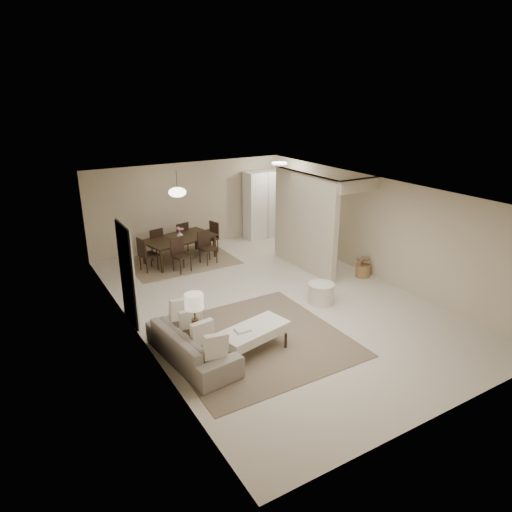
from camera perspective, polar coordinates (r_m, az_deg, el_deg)
floor at (r=10.27m, az=1.82°, el=-5.54°), size 9.00×9.00×0.00m
ceiling at (r=9.47m, az=1.99°, el=8.26°), size 9.00×9.00×0.00m
back_wall at (r=13.65m, az=-8.33°, el=6.33°), size 6.00×0.00×6.00m
left_wall at (r=8.66m, az=-15.12°, el=-2.23°), size 0.00×9.00×9.00m
right_wall at (r=11.62m, az=14.52°, el=3.48°), size 0.00×9.00×9.00m
partition at (r=11.76m, az=6.06°, el=4.21°), size 0.15×2.50×2.50m
doorway at (r=9.29m, az=-15.86°, el=-2.29°), size 0.04×0.90×2.04m
pantry_cabinet at (r=14.43m, az=0.93°, el=6.46°), size 1.20×0.55×2.10m
flush_light at (r=13.35m, az=2.95°, el=11.50°), size 0.44×0.44×0.05m
living_rug at (r=8.71m, az=-0.15°, el=-10.46°), size 3.20×3.20×0.01m
sofa at (r=8.09m, az=-8.01°, el=-10.88°), size 2.12×1.03×0.60m
ottoman_bench at (r=8.22m, az=-0.30°, el=-9.49°), size 1.41×0.87×0.47m
side_table at (r=8.07m, az=-7.46°, el=-11.30°), size 0.53×0.53×0.51m
table_lamp at (r=7.68m, az=-7.73°, el=-6.09°), size 0.32×0.32×0.76m
round_pouf at (r=10.15m, az=8.11°, el=-4.65°), size 0.58×0.58×0.45m
wicker_basket at (r=11.80m, az=13.20°, el=-1.78°), size 0.46×0.46×0.31m
dining_rug at (r=12.73m, az=-9.31°, el=-0.59°), size 2.80×2.10×0.01m
dining_table at (r=12.62m, az=-9.39°, el=0.82°), size 2.11×1.47×0.67m
dining_chairs at (r=12.59m, az=-9.42°, el=1.29°), size 2.43×1.97×0.89m
vase at (r=12.49m, az=-9.50°, el=2.65°), size 0.21×0.21×0.17m
yellow_mat at (r=13.38m, az=6.48°, el=0.57°), size 0.91×0.58×0.01m
pendant_light at (r=12.20m, az=-9.81°, el=7.86°), size 0.46×0.46×0.71m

